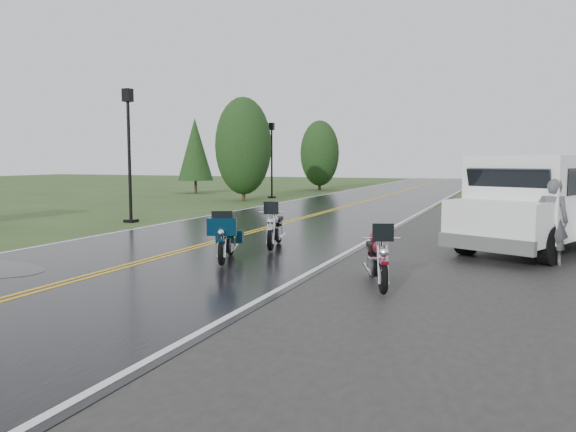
{
  "coord_description": "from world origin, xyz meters",
  "views": [
    {
      "loc": [
        7.5,
        -9.59,
        2.25
      ],
      "look_at": [
        2.8,
        2.0,
        1.0
      ],
      "focal_mm": 35.0,
      "sensor_mm": 36.0,
      "label": 1
    }
  ],
  "objects": [
    {
      "name": "person_at_van",
      "position": [
        8.24,
        3.44,
        0.92
      ],
      "size": [
        0.68,
        0.45,
        1.84
      ],
      "primitive_type": "imported",
      "rotation": [
        0.0,
        0.0,
        3.12
      ],
      "color": "#4F4F54",
      "rests_on": "ground"
    },
    {
      "name": "tree_left_mid",
      "position": [
        -6.47,
        18.29,
        2.43
      ],
      "size": [
        3.11,
        3.11,
        4.87
      ],
      "primitive_type": null,
      "color": "#1E3D19",
      "rests_on": "ground"
    },
    {
      "name": "tree_left_far",
      "position": [
        -6.14,
        30.34,
        2.22
      ],
      "size": [
        2.88,
        2.88,
        4.44
      ],
      "primitive_type": null,
      "color": "#1E3D19",
      "rests_on": "ground"
    },
    {
      "name": "road",
      "position": [
        0.0,
        10.0,
        0.02
      ],
      "size": [
        8.0,
        100.0,
        0.04
      ],
      "primitive_type": "cube",
      "color": "black",
      "rests_on": "ground"
    },
    {
      "name": "motorcycle_teal",
      "position": [
        1.89,
        0.57,
        0.57
      ],
      "size": [
        1.34,
        2.06,
        1.14
      ],
      "primitive_type": null,
      "rotation": [
        0.0,
        0.0,
        0.36
      ],
      "color": "#041F32",
      "rests_on": "ground"
    },
    {
      "name": "pine_left_far",
      "position": [
        -12.69,
        23.43,
        2.48
      ],
      "size": [
        2.38,
        2.38,
        4.95
      ],
      "primitive_type": null,
      "color": "#1E3D19",
      "rests_on": "ground"
    },
    {
      "name": "lamp_post_far_left",
      "position": [
        -5.91,
        20.91,
        2.24
      ],
      "size": [
        0.38,
        0.38,
        4.48
      ],
      "primitive_type": null,
      "color": "black",
      "rests_on": "ground"
    },
    {
      "name": "van_white",
      "position": [
        6.49,
        4.09,
        1.2
      ],
      "size": [
        4.55,
        6.53,
        2.41
      ],
      "primitive_type": null,
      "rotation": [
        0.0,
        0.0,
        -0.41
      ],
      "color": "white",
      "rests_on": "ground"
    },
    {
      "name": "motorcycle_red",
      "position": [
        5.55,
        -0.65,
        0.57
      ],
      "size": [
        1.34,
        2.06,
        1.14
      ],
      "primitive_type": null,
      "rotation": [
        0.0,
        0.0,
        0.36
      ],
      "color": "#5B0A15",
      "rests_on": "ground"
    },
    {
      "name": "motorcycle_silver",
      "position": [
        2.08,
        2.65,
        0.59
      ],
      "size": [
        1.22,
        2.11,
        1.18
      ],
      "primitive_type": null,
      "rotation": [
        0.0,
        0.0,
        0.27
      ],
      "color": "#A8ABB0",
      "rests_on": "ground"
    },
    {
      "name": "lamp_post_near_left",
      "position": [
        -5.36,
        6.99,
        2.41
      ],
      "size": [
        0.41,
        0.41,
        4.82
      ],
      "primitive_type": null,
      "color": "black",
      "rests_on": "ground"
    },
    {
      "name": "ground",
      "position": [
        0.0,
        0.0,
        0.0
      ],
      "size": [
        120.0,
        120.0,
        0.0
      ],
      "primitive_type": "plane",
      "color": "#2D471E",
      "rests_on": "ground"
    }
  ]
}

